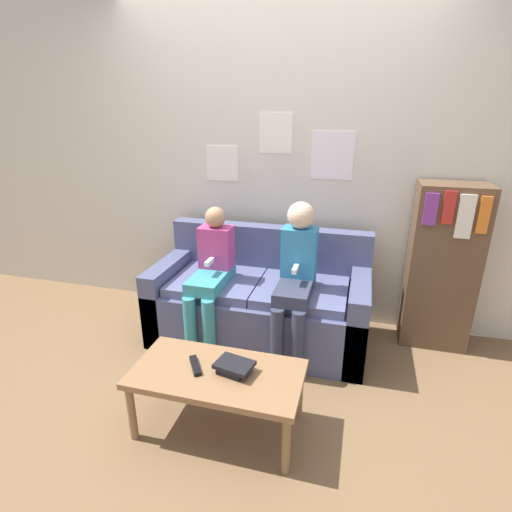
{
  "coord_description": "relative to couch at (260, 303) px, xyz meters",
  "views": [
    {
      "loc": [
        0.69,
        -2.19,
        1.73
      ],
      "look_at": [
        0.0,
        0.36,
        0.73
      ],
      "focal_mm": 28.0,
      "sensor_mm": 36.0,
      "label": 1
    }
  ],
  "objects": [
    {
      "name": "tv_remote",
      "position": [
        -0.11,
        -1.0,
        0.1
      ],
      "size": [
        0.13,
        0.16,
        0.02
      ],
      "rotation": [
        0.0,
        0.0,
        0.58
      ],
      "color": "black",
      "rests_on": "coffee_table"
    },
    {
      "name": "person_left",
      "position": [
        -0.32,
        -0.19,
        0.3
      ],
      "size": [
        0.24,
        0.54,
        1.05
      ],
      "color": "teal",
      "rests_on": "ground_plane"
    },
    {
      "name": "book_stack",
      "position": [
        0.11,
        -0.98,
        0.12
      ],
      "size": [
        0.22,
        0.18,
        0.06
      ],
      "color": "black",
      "rests_on": "coffee_table"
    },
    {
      "name": "coffee_table",
      "position": [
        0.02,
        -1.0,
        0.04
      ],
      "size": [
        0.93,
        0.47,
        0.38
      ],
      "color": "#8E6642",
      "rests_on": "ground_plane"
    },
    {
      "name": "person_right",
      "position": [
        0.3,
        -0.18,
        0.35
      ],
      "size": [
        0.24,
        0.54,
        1.12
      ],
      "color": "#33384C",
      "rests_on": "ground_plane"
    },
    {
      "name": "ground_plane",
      "position": [
        0.0,
        -0.5,
        -0.29
      ],
      "size": [
        10.0,
        10.0,
        0.0
      ],
      "primitive_type": "plane",
      "color": "brown"
    },
    {
      "name": "wall_back",
      "position": [
        0.0,
        0.48,
        1.01
      ],
      "size": [
        8.0,
        0.06,
        2.6
      ],
      "color": "beige",
      "rests_on": "ground_plane"
    },
    {
      "name": "bookshelf",
      "position": [
        1.3,
        0.28,
        0.33
      ],
      "size": [
        0.47,
        0.32,
        1.23
      ],
      "color": "brown",
      "rests_on": "ground_plane"
    },
    {
      "name": "couch",
      "position": [
        0.0,
        0.0,
        0.0
      ],
      "size": [
        1.61,
        0.77,
        0.83
      ],
      "color": "#4C5175",
      "rests_on": "ground_plane"
    }
  ]
}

